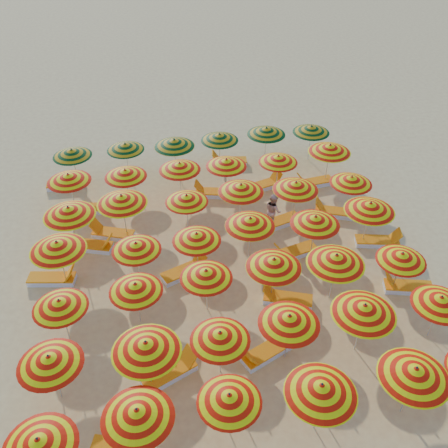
{
  "coord_description": "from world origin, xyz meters",
  "views": [
    {
      "loc": [
        -2.9,
        -13.88,
        12.98
      ],
      "look_at": [
        0.0,
        0.5,
        1.6
      ],
      "focal_mm": 40.0,
      "sensor_mm": 36.0,
      "label": 1
    }
  ],
  "objects_px": {
    "lounger_5": "(53,279)",
    "lounger_8": "(378,241)",
    "umbrella_23": "(370,207)",
    "umbrella_41": "(311,129)",
    "umbrella_19": "(136,246)",
    "umbrella_10": "(364,309)",
    "umbrella_4": "(415,373)",
    "umbrella_32": "(180,166)",
    "umbrella_22": "(315,220)",
    "umbrella_25": "(122,199)",
    "lounger_10": "(112,234)",
    "lounger_6": "(185,271)",
    "umbrella_6": "(49,360)",
    "umbrella_12": "(60,304)",
    "umbrella_24": "(69,211)",
    "umbrella_17": "(402,257)",
    "lounger_4": "(407,287)",
    "umbrella_27": "(241,188)",
    "beachgoer_b": "(273,211)",
    "umbrella_11": "(441,301)",
    "umbrella_18": "(57,246)",
    "umbrella_1": "(137,414)",
    "umbrella_40": "(266,131)",
    "umbrella_7": "(146,347)",
    "umbrella_39": "(220,137)",
    "umbrella_29": "(351,180)",
    "umbrella_30": "(69,178)",
    "umbrella_33": "(226,163)",
    "umbrella_38": "(174,143)",
    "umbrella_31": "(125,173)",
    "lounger_16": "(314,183)",
    "umbrella_28": "(296,186)",
    "lounger_7": "(295,252)",
    "lounger_12": "(334,212)",
    "lounger_18": "(229,161)",
    "umbrella_26": "(187,198)",
    "lounger_1": "(170,373)",
    "lounger_17": "(67,184)",
    "umbrella_21": "(250,222)",
    "lounger_2": "(266,353)",
    "umbrella_34": "(278,159)",
    "lounger_9": "(92,246)",
    "umbrella_9": "(289,320)",
    "umbrella_36": "(72,153)",
    "umbrella_16": "(336,259)",
    "umbrella_2": "(229,398)",
    "umbrella_20": "(197,237)",
    "umbrella_35": "(330,148)",
    "umbrella_3": "(321,389)",
    "umbrella_14": "(206,274)"
  },
  "relations": [
    {
      "from": "umbrella_6",
      "to": "lounger_17",
      "type": "bearing_deg",
      "value": 91.81
    },
    {
      "from": "umbrella_28",
      "to": "umbrella_31",
      "type": "relative_size",
      "value": 1.05
    },
    {
      "from": "umbrella_29",
      "to": "umbrella_30",
      "type": "distance_m",
      "value": 11.85
    },
    {
      "from": "umbrella_23",
      "to": "umbrella_41",
      "type": "height_order",
      "value": "umbrella_23"
    },
    {
      "from": "umbrella_17",
      "to": "umbrella_20",
      "type": "distance_m",
      "value": 7.16
    },
    {
      "from": "umbrella_27",
      "to": "beachgoer_b",
      "type": "bearing_deg",
      "value": -20.96
    },
    {
      "from": "umbrella_24",
      "to": "lounger_5",
      "type": "height_order",
      "value": "umbrella_24"
    },
    {
      "from": "umbrella_41",
      "to": "lounger_17",
      "type": "bearing_deg",
      "value": -178.95
    },
    {
      "from": "umbrella_27",
      "to": "umbrella_31",
      "type": "xyz_separation_m",
      "value": [
        -4.55,
        2.18,
        -0.07
      ]
    },
    {
      "from": "umbrella_7",
      "to": "umbrella_39",
      "type": "xyz_separation_m",
      "value": [
        4.38,
        11.89,
        -0.16
      ]
    },
    {
      "from": "umbrella_4",
      "to": "umbrella_26",
      "type": "distance_m",
      "value": 10.59
    },
    {
      "from": "lounger_10",
      "to": "umbrella_26",
      "type": "bearing_deg",
      "value": -161.88
    },
    {
      "from": "lounger_5",
      "to": "lounger_8",
      "type": "bearing_deg",
      "value": 9.68
    },
    {
      "from": "umbrella_22",
      "to": "umbrella_25",
      "type": "distance_m",
      "value": 7.47
    },
    {
      "from": "umbrella_31",
      "to": "lounger_16",
      "type": "height_order",
      "value": "umbrella_31"
    },
    {
      "from": "umbrella_32",
      "to": "lounger_12",
      "type": "xyz_separation_m",
      "value": [
        6.32,
        -2.53,
        -1.55
      ]
    },
    {
      "from": "umbrella_7",
      "to": "umbrella_9",
      "type": "bearing_deg",
      "value": 3.4
    },
    {
      "from": "umbrella_10",
      "to": "umbrella_12",
      "type": "relative_size",
      "value": 1.14
    },
    {
      "from": "lounger_12",
      "to": "lounger_18",
      "type": "bearing_deg",
      "value": -31.83
    },
    {
      "from": "lounger_1",
      "to": "umbrella_29",
      "type": "bearing_deg",
      "value": 15.97
    },
    {
      "from": "umbrella_26",
      "to": "lounger_1",
      "type": "xyz_separation_m",
      "value": [
        -1.54,
        -6.97,
        -1.47
      ]
    },
    {
      "from": "umbrella_41",
      "to": "lounger_4",
      "type": "height_order",
      "value": "umbrella_41"
    },
    {
      "from": "lounger_10",
      "to": "lounger_6",
      "type": "bearing_deg",
      "value": 154.94
    },
    {
      "from": "umbrella_3",
      "to": "umbrella_14",
      "type": "bearing_deg",
      "value": 113.47
    },
    {
      "from": "umbrella_18",
      "to": "beachgoer_b",
      "type": "relative_size",
      "value": 1.57
    },
    {
      "from": "lounger_8",
      "to": "lounger_6",
      "type": "bearing_deg",
      "value": -164.42
    },
    {
      "from": "umbrella_32",
      "to": "lounger_10",
      "type": "distance_m",
      "value": 4.11
    },
    {
      "from": "umbrella_16",
      "to": "umbrella_30",
      "type": "height_order",
      "value": "umbrella_16"
    },
    {
      "from": "umbrella_1",
      "to": "umbrella_40",
      "type": "relative_size",
      "value": 0.84
    },
    {
      "from": "umbrella_6",
      "to": "umbrella_12",
      "type": "xyz_separation_m",
      "value": [
        0.13,
        2.18,
        -0.09
      ]
    },
    {
      "from": "umbrella_19",
      "to": "umbrella_39",
      "type": "xyz_separation_m",
      "value": [
        4.4,
        7.27,
        0.05
      ]
    },
    {
      "from": "umbrella_28",
      "to": "lounger_7",
      "type": "relative_size",
      "value": 1.34
    },
    {
      "from": "umbrella_21",
      "to": "lounger_2",
      "type": "distance_m",
      "value": 4.96
    },
    {
      "from": "umbrella_17",
      "to": "lounger_4",
      "type": "xyz_separation_m",
      "value": [
        0.5,
        -0.08,
        -1.46
      ]
    },
    {
      "from": "lounger_10",
      "to": "umbrella_11",
      "type": "bearing_deg",
      "value": 166.0
    },
    {
      "from": "lounger_6",
      "to": "lounger_9",
      "type": "distance_m",
      "value": 4.06
    },
    {
      "from": "umbrella_35",
      "to": "umbrella_36",
      "type": "height_order",
      "value": "umbrella_35"
    },
    {
      "from": "umbrella_33",
      "to": "umbrella_38",
      "type": "xyz_separation_m",
      "value": [
        -2.04,
        2.1,
        0.08
      ]
    },
    {
      "from": "umbrella_2",
      "to": "umbrella_20",
      "type": "relative_size",
      "value": 0.95
    },
    {
      "from": "umbrella_24",
      "to": "umbrella_22",
      "type": "bearing_deg",
      "value": -13.93
    },
    {
      "from": "lounger_17",
      "to": "umbrella_22",
      "type": "bearing_deg",
      "value": -32.66
    },
    {
      "from": "umbrella_36",
      "to": "umbrella_16",
      "type": "bearing_deg",
      "value": -46.34
    },
    {
      "from": "umbrella_24",
      "to": "lounger_17",
      "type": "height_order",
      "value": "umbrella_24"
    },
    {
      "from": "umbrella_19",
      "to": "lounger_8",
      "type": "bearing_deg",
      "value": 1.24
    },
    {
      "from": "umbrella_6",
      "to": "umbrella_35",
      "type": "xyz_separation_m",
      "value": [
        11.67,
        9.41,
        0.11
      ]
    },
    {
      "from": "umbrella_19",
      "to": "umbrella_10",
      "type": "bearing_deg",
      "value": -34.7
    },
    {
      "from": "umbrella_11",
      "to": "umbrella_41",
      "type": "bearing_deg",
      "value": 90.64
    },
    {
      "from": "umbrella_4",
      "to": "umbrella_32",
      "type": "height_order",
      "value": "umbrella_4"
    },
    {
      "from": "umbrella_6",
      "to": "umbrella_26",
      "type": "xyz_separation_m",
      "value": [
        4.76,
        7.05,
        -0.09
      ]
    },
    {
      "from": "umbrella_33",
      "to": "umbrella_34",
      "type": "height_order",
      "value": "umbrella_33"
    }
  ]
}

